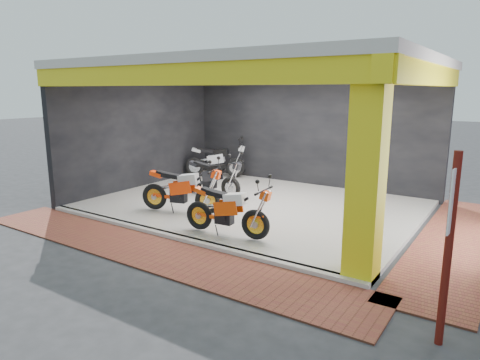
% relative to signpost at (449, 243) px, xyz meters
% --- Properties ---
extents(ground, '(80.00, 80.00, 0.00)m').
position_rel_signpost_xyz_m(ground, '(-5.13, 2.01, -1.29)').
color(ground, '#2D2D30').
rests_on(ground, ground).
extents(showroom_floor, '(8.00, 6.00, 0.10)m').
position_rel_signpost_xyz_m(showroom_floor, '(-5.13, 4.01, -1.24)').
color(showroom_floor, silver).
rests_on(showroom_floor, ground).
extents(showroom_ceiling, '(8.40, 6.40, 0.20)m').
position_rel_signpost_xyz_m(showroom_ceiling, '(-5.13, 4.01, 2.31)').
color(showroom_ceiling, beige).
rests_on(showroom_ceiling, corner_column).
extents(back_wall, '(8.20, 0.20, 3.50)m').
position_rel_signpost_xyz_m(back_wall, '(-5.13, 7.11, 0.46)').
color(back_wall, black).
rests_on(back_wall, ground).
extents(left_wall, '(0.20, 6.20, 3.50)m').
position_rel_signpost_xyz_m(left_wall, '(-9.23, 4.01, 0.46)').
color(left_wall, black).
rests_on(left_wall, ground).
extents(corner_column, '(0.50, 0.50, 3.50)m').
position_rel_signpost_xyz_m(corner_column, '(-1.38, 1.26, 0.46)').
color(corner_column, yellow).
rests_on(corner_column, ground).
extents(header_beam_front, '(8.40, 0.30, 0.40)m').
position_rel_signpost_xyz_m(header_beam_front, '(-5.13, 1.01, 2.01)').
color(header_beam_front, yellow).
rests_on(header_beam_front, corner_column).
extents(header_beam_right, '(0.30, 6.40, 0.40)m').
position_rel_signpost_xyz_m(header_beam_right, '(-1.13, 4.01, 2.01)').
color(header_beam_right, yellow).
rests_on(header_beam_right, corner_column).
extents(floor_kerb, '(8.00, 0.20, 0.10)m').
position_rel_signpost_xyz_m(floor_kerb, '(-5.13, 0.99, -1.24)').
color(floor_kerb, silver).
rests_on(floor_kerb, ground).
extents(paver_front, '(9.00, 1.40, 0.03)m').
position_rel_signpost_xyz_m(paver_front, '(-5.13, 0.21, -1.28)').
color(paver_front, brown).
rests_on(paver_front, ground).
extents(paver_right, '(1.40, 7.00, 0.03)m').
position_rel_signpost_xyz_m(paver_right, '(-0.33, 4.01, -1.28)').
color(paver_right, brown).
rests_on(paver_right, ground).
extents(signpost, '(0.09, 0.33, 2.36)m').
position_rel_signpost_xyz_m(signpost, '(0.00, 0.00, 0.00)').
color(signpost, '#58140D').
rests_on(signpost, ground).
extents(moto_hero, '(2.10, 0.95, 1.25)m').
position_rel_signpost_xyz_m(moto_hero, '(-3.61, 1.62, -0.57)').
color(moto_hero, '#E94609').
rests_on(moto_hero, showroom_floor).
extents(moto_row_a, '(2.29, 1.40, 1.32)m').
position_rel_signpost_xyz_m(moto_row_a, '(-5.49, 2.51, -0.54)').
color(moto_row_a, '#F43B0A').
rests_on(moto_row_a, showroom_floor).
extents(moto_row_b, '(2.04, 0.76, 1.25)m').
position_rel_signpost_xyz_m(moto_row_b, '(-5.85, 3.98, -0.57)').
color(moto_row_b, black).
rests_on(moto_row_b, showroom_floor).
extents(moto_row_d, '(2.29, 1.68, 1.32)m').
position_rel_signpost_xyz_m(moto_row_d, '(-7.43, 6.51, -0.53)').
color(moto_row_d, '#A4A8AC').
rests_on(moto_row_d, showroom_floor).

